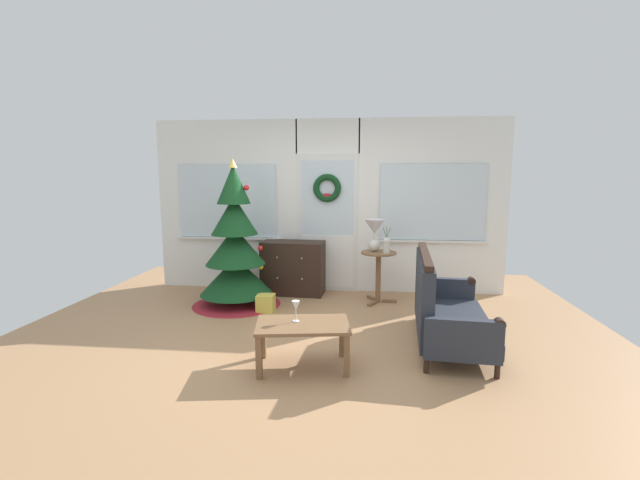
% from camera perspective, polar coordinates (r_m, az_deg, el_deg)
% --- Properties ---
extents(ground_plane, '(6.76, 6.76, 0.00)m').
position_cam_1_polar(ground_plane, '(4.77, -1.33, -12.97)').
color(ground_plane, '#AD7F56').
extents(back_wall_with_door, '(5.20, 0.19, 2.55)m').
position_cam_1_polar(back_wall_with_door, '(6.52, 1.00, 4.50)').
color(back_wall_with_door, white).
rests_on(back_wall_with_door, ground).
extents(christmas_tree, '(1.19, 1.19, 1.95)m').
position_cam_1_polar(christmas_tree, '(5.92, -11.02, -1.79)').
color(christmas_tree, '#4C331E').
rests_on(christmas_tree, ground).
extents(dresser_cabinet, '(0.93, 0.49, 0.78)m').
position_cam_1_polar(dresser_cabinet, '(6.42, -3.54, -3.64)').
color(dresser_cabinet, black).
rests_on(dresser_cabinet, ground).
extents(settee_sofa, '(0.82, 1.64, 0.96)m').
position_cam_1_polar(settee_sofa, '(4.74, 15.69, -8.60)').
color(settee_sofa, black).
rests_on(settee_sofa, ground).
extents(side_table, '(0.50, 0.48, 0.71)m').
position_cam_1_polar(side_table, '(6.00, 7.65, -3.49)').
color(side_table, brown).
rests_on(side_table, ground).
extents(table_lamp, '(0.28, 0.28, 0.44)m').
position_cam_1_polar(table_lamp, '(5.96, 7.16, 1.22)').
color(table_lamp, silver).
rests_on(table_lamp, side_table).
extents(flower_vase, '(0.11, 0.10, 0.35)m').
position_cam_1_polar(flower_vase, '(5.89, 8.70, -0.55)').
color(flower_vase, beige).
rests_on(flower_vase, side_table).
extents(coffee_table, '(0.91, 0.64, 0.42)m').
position_cam_1_polar(coffee_table, '(4.05, -2.27, -11.67)').
color(coffee_table, brown).
rests_on(coffee_table, ground).
extents(wine_glass, '(0.08, 0.08, 0.20)m').
position_cam_1_polar(wine_glass, '(4.03, -3.18, -8.68)').
color(wine_glass, silver).
rests_on(wine_glass, coffee_table).
extents(gift_box, '(0.22, 0.20, 0.22)m').
position_cam_1_polar(gift_box, '(5.69, -7.13, -8.21)').
color(gift_box, '#D8C64C').
rests_on(gift_box, ground).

